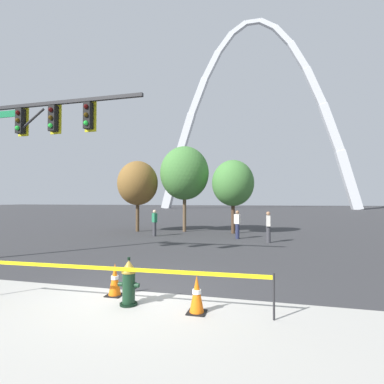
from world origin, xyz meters
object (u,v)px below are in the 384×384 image
at_px(fire_hydrant, 129,282).
at_px(traffic_signal_gantry, 28,142).
at_px(pedestrian_standing_center, 237,224).
at_px(pedestrian_walking_left, 155,223).
at_px(pedestrian_walking_right, 268,227).
at_px(traffic_cone_by_hydrant, 197,294).
at_px(traffic_cone_mid_sidewalk, 115,280).
at_px(monument_arch, 254,125).

bearing_deg(fire_hydrant, traffic_signal_gantry, 150.61).
bearing_deg(pedestrian_standing_center, traffic_signal_gantry, -130.18).
bearing_deg(pedestrian_walking_left, pedestrian_walking_right, -9.62).
height_order(traffic_cone_by_hydrant, traffic_cone_mid_sidewalk, same).
bearing_deg(traffic_cone_mid_sidewalk, pedestrian_walking_left, 106.91).
bearing_deg(monument_arch, pedestrian_walking_right, -87.10).
xyz_separation_m(traffic_cone_by_hydrant, pedestrian_walking_left, (-5.26, 11.13, 0.46)).
bearing_deg(pedestrian_walking_left, traffic_cone_mid_sidewalk, -73.09).
xyz_separation_m(traffic_signal_gantry, pedestrian_standing_center, (6.73, 7.97, -3.45)).
relative_size(monument_arch, pedestrian_standing_center, 30.78).
relative_size(traffic_signal_gantry, pedestrian_walking_right, 4.04).
xyz_separation_m(monument_arch, pedestrian_walking_left, (-3.65, -58.47, -20.41)).
height_order(traffic_cone_by_hydrant, pedestrian_walking_left, pedestrian_walking_left).
bearing_deg(pedestrian_walking_right, pedestrian_standing_center, 145.25).
bearing_deg(pedestrian_walking_right, fire_hydrant, -106.10).
bearing_deg(pedestrian_standing_center, traffic_cone_by_hydrant, -88.57).
height_order(fire_hydrant, pedestrian_walking_right, pedestrian_walking_right).
bearing_deg(traffic_cone_by_hydrant, monument_arch, 91.33).
xyz_separation_m(traffic_cone_mid_sidewalk, traffic_signal_gantry, (-4.97, 2.66, 3.91)).
height_order(traffic_cone_by_hydrant, pedestrian_walking_right, pedestrian_walking_right).
bearing_deg(traffic_cone_mid_sidewalk, fire_hydrant, -38.77).
relative_size(traffic_cone_by_hydrant, traffic_cone_mid_sidewalk, 1.00).
height_order(traffic_signal_gantry, pedestrian_standing_center, traffic_signal_gantry).
xyz_separation_m(fire_hydrant, pedestrian_walking_left, (-3.80, 11.06, 0.35)).
distance_m(fire_hydrant, traffic_cone_by_hydrant, 1.47).
distance_m(traffic_cone_mid_sidewalk, pedestrian_walking_right, 10.08).
bearing_deg(pedestrian_standing_center, pedestrian_walking_left, -179.57).
xyz_separation_m(traffic_cone_mid_sidewalk, pedestrian_walking_right, (3.45, 9.46, 0.46)).
relative_size(fire_hydrant, monument_arch, 0.02).
relative_size(traffic_signal_gantry, monument_arch, 0.13).
bearing_deg(traffic_signal_gantry, traffic_cone_mid_sidewalk, -28.16).
bearing_deg(traffic_cone_mid_sidewalk, traffic_signal_gantry, 151.84).
distance_m(traffic_signal_gantry, pedestrian_standing_center, 10.99).
bearing_deg(traffic_cone_by_hydrant, pedestrian_walking_right, 82.01).
xyz_separation_m(traffic_cone_by_hydrant, traffic_signal_gantry, (-7.01, 3.20, 3.91)).
distance_m(traffic_cone_by_hydrant, traffic_cone_mid_sidewalk, 2.11).
height_order(traffic_signal_gantry, pedestrian_walking_right, traffic_signal_gantry).
distance_m(traffic_cone_by_hydrant, pedestrian_walking_left, 12.32).
relative_size(monument_arch, pedestrian_walking_left, 30.78).
height_order(fire_hydrant, traffic_cone_mid_sidewalk, fire_hydrant).
bearing_deg(traffic_signal_gantry, fire_hydrant, -29.39).
xyz_separation_m(pedestrian_walking_left, pedestrian_walking_right, (6.67, -1.13, 0.00)).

